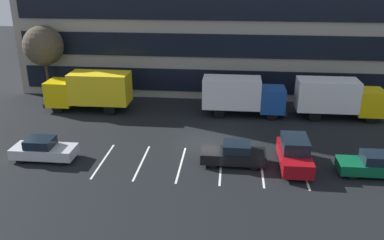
{
  "coord_description": "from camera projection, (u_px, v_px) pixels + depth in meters",
  "views": [
    {
      "loc": [
        1.92,
        -28.73,
        13.03
      ],
      "look_at": [
        -1.13,
        1.24,
        1.4
      ],
      "focal_mm": 37.6,
      "sensor_mm": 36.0,
      "label": 1
    }
  ],
  "objects": [
    {
      "name": "suv_maroon",
      "position": [
        294.0,
        153.0,
        27.44
      ],
      "size": [
        1.97,
        4.65,
        2.1
      ],
      "color": "maroon",
      "rests_on": "ground_plane"
    },
    {
      "name": "sedan_forest",
      "position": [
        373.0,
        165.0,
        26.48
      ],
      "size": [
        4.35,
        1.82,
        1.56
      ],
      "color": "#0C5933",
      "rests_on": "ground_plane"
    },
    {
      "name": "box_truck_blue",
      "position": [
        242.0,
        95.0,
        36.72
      ],
      "size": [
        7.59,
        2.51,
        3.52
      ],
      "color": "#194799",
      "rests_on": "ground_plane"
    },
    {
      "name": "sedan_silver",
      "position": [
        43.0,
        149.0,
        28.63
      ],
      "size": [
        4.46,
        1.87,
        1.6
      ],
      "color": "silver",
      "rests_on": "ground_plane"
    },
    {
      "name": "box_truck_yellow",
      "position": [
        338.0,
        97.0,
        35.94
      ],
      "size": [
        7.71,
        2.55,
        3.58
      ],
      "color": "yellow",
      "rests_on": "ground_plane"
    },
    {
      "name": "sedan_black",
      "position": [
        234.0,
        154.0,
        27.94
      ],
      "size": [
        4.49,
        1.88,
        1.61
      ],
      "color": "black",
      "rests_on": "ground_plane"
    },
    {
      "name": "ground_plane",
      "position": [
        205.0,
        143.0,
        31.54
      ],
      "size": [
        120.0,
        120.0,
        0.0
      ],
      "primitive_type": "plane",
      "color": "black"
    },
    {
      "name": "lot_markings",
      "position": [
        201.0,
        165.0,
        28.0
      ],
      "size": [
        14.14,
        5.4,
        0.01
      ],
      "color": "silver",
      "rests_on": "ground_plane"
    },
    {
      "name": "bare_tree",
      "position": [
        43.0,
        46.0,
        40.26
      ],
      "size": [
        4.0,
        4.0,
        7.5
      ],
      "color": "#473323",
      "rests_on": "ground_plane"
    },
    {
      "name": "box_truck_yellow_all",
      "position": [
        90.0,
        89.0,
        37.87
      ],
      "size": [
        7.99,
        2.65,
        3.7
      ],
      "color": "yellow",
      "rests_on": "ground_plane"
    }
  ]
}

